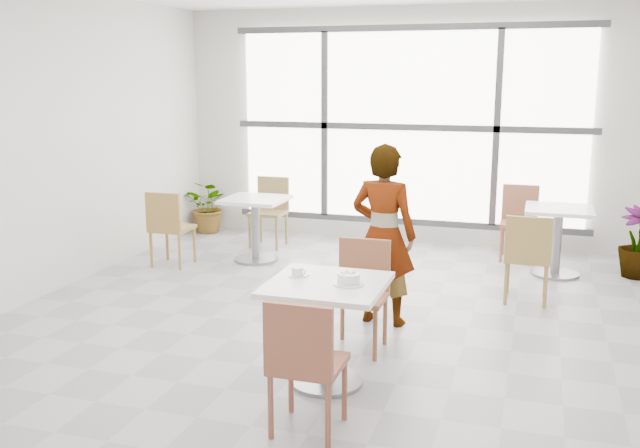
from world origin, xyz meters
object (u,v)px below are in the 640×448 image
(bg_table_left, at_px, (255,220))
(main_table, at_px, (327,313))
(bg_chair_left_far, at_px, (270,206))
(bg_chair_right_near, at_px, (528,253))
(bg_table_right, at_px, (558,232))
(plant_right, at_px, (639,242))
(person, at_px, (384,235))
(oatmeal_bowl, at_px, (349,279))
(chair_near, at_px, (304,358))
(coffee_cup, at_px, (298,272))
(bg_chair_right_far, at_px, (519,217))
(plant_left, at_px, (210,206))
(chair_far, at_px, (361,287))
(bg_chair_left_near, at_px, (168,224))

(bg_table_left, bearing_deg, main_table, -59.26)
(bg_chair_left_far, relative_size, bg_chair_right_near, 1.00)
(bg_table_right, height_order, plant_right, plant_right)
(bg_table_left, bearing_deg, person, -40.95)
(main_table, relative_size, bg_table_left, 1.07)
(main_table, bearing_deg, oatmeal_bowl, -5.05)
(bg_chair_right_near, bearing_deg, chair_near, 68.16)
(coffee_cup, height_order, bg_chair_right_far, bg_chair_right_far)
(main_table, distance_m, bg_chair_left_far, 4.23)
(oatmeal_bowl, bearing_deg, plant_right, 57.74)
(bg_chair_right_far, height_order, plant_right, bg_chair_right_far)
(plant_left, distance_m, plant_right, 5.44)
(bg_chair_right_near, distance_m, plant_right, 1.73)
(chair_far, xyz_separation_m, bg_chair_left_far, (-1.96, 3.03, 0.00))
(bg_chair_left_near, relative_size, bg_chair_left_far, 1.00)
(bg_chair_left_far, relative_size, plant_right, 1.12)
(bg_chair_left_near, distance_m, plant_left, 1.81)
(bg_chair_right_far, bearing_deg, coffee_cup, -109.49)
(chair_near, height_order, plant_right, chair_near)
(bg_table_right, height_order, plant_left, bg_table_right)
(oatmeal_bowl, distance_m, coffee_cup, 0.41)
(bg_table_right, xyz_separation_m, bg_chair_right_near, (-0.29, -1.12, 0.01))
(main_table, relative_size, chair_near, 0.92)
(oatmeal_bowl, distance_m, bg_chair_right_far, 4.18)
(coffee_cup, xyz_separation_m, bg_table_right, (1.82, 3.33, -0.29))
(bg_chair_right_near, xyz_separation_m, plant_left, (-4.27, 1.93, -0.14))
(coffee_cup, bearing_deg, plant_left, 123.46)
(bg_chair_right_near, bearing_deg, plant_right, -130.99)
(person, distance_m, bg_chair_right_near, 1.54)
(plant_left, bearing_deg, bg_table_left, -45.64)
(plant_left, bearing_deg, bg_chair_left_far, -21.70)
(bg_table_left, bearing_deg, chair_near, -63.49)
(bg_chair_left_far, bearing_deg, plant_right, -2.68)
(coffee_cup, xyz_separation_m, plant_left, (-2.73, 4.14, -0.41))
(coffee_cup, distance_m, bg_table_left, 3.31)
(chair_near, distance_m, bg_chair_right_far, 4.90)
(chair_far, bearing_deg, person, 85.62)
(bg_chair_right_far, bearing_deg, bg_chair_right_near, -85.57)
(coffee_cup, height_order, plant_right, coffee_cup)
(coffee_cup, distance_m, bg_table_right, 3.81)
(coffee_cup, relative_size, plant_left, 0.22)
(bg_table_left, relative_size, bg_chair_right_far, 0.86)
(coffee_cup, bearing_deg, chair_near, -68.46)
(bg_table_left, height_order, bg_chair_left_far, bg_chair_left_far)
(main_table, bearing_deg, coffee_cup, 163.04)
(oatmeal_bowl, xyz_separation_m, bg_chair_right_far, (1.00, 4.05, -0.29))
(main_table, xyz_separation_m, bg_chair_left_near, (-2.61, 2.44, -0.02))
(person, relative_size, plant_left, 2.17)
(bg_table_right, bearing_deg, oatmeal_bowl, -112.65)
(main_table, relative_size, bg_chair_right_near, 0.92)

